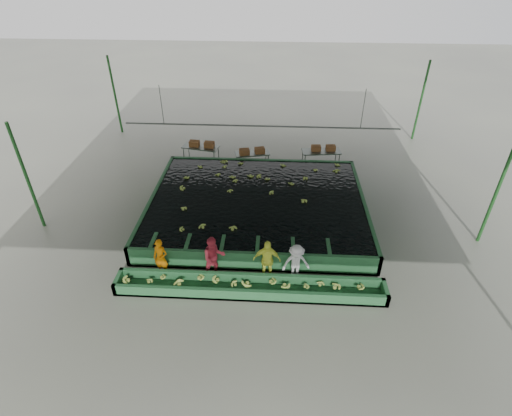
# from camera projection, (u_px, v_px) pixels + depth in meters

# --- Properties ---
(ground) EXTENTS (80.00, 80.00, 0.00)m
(ground) POSITION_uv_depth(u_px,v_px,m) (255.00, 233.00, 17.83)
(ground) COLOR slate
(ground) RESTS_ON ground
(shed_roof) EXTENTS (20.00, 22.00, 0.04)m
(shed_roof) POSITION_uv_depth(u_px,v_px,m) (255.00, 128.00, 15.03)
(shed_roof) COLOR gray
(shed_roof) RESTS_ON shed_posts
(shed_posts) EXTENTS (20.00, 22.00, 5.00)m
(shed_posts) POSITION_uv_depth(u_px,v_px,m) (255.00, 185.00, 16.43)
(shed_posts) COLOR #1D531F
(shed_posts) RESTS_ON ground
(flotation_tank) EXTENTS (10.00, 8.00, 0.90)m
(flotation_tank) POSITION_uv_depth(u_px,v_px,m) (257.00, 206.00, 18.82)
(flotation_tank) COLOR #23592F
(flotation_tank) RESTS_ON ground
(tank_water) EXTENTS (9.70, 7.70, 0.00)m
(tank_water) POSITION_uv_depth(u_px,v_px,m) (257.00, 199.00, 18.59)
(tank_water) COLOR black
(tank_water) RESTS_ON flotation_tank
(sorting_trough) EXTENTS (10.00, 1.00, 0.50)m
(sorting_trough) POSITION_uv_depth(u_px,v_px,m) (250.00, 287.00, 14.71)
(sorting_trough) COLOR #23592F
(sorting_trough) RESTS_ON ground
(cableway_rail) EXTENTS (0.08, 0.08, 14.00)m
(cableway_rail) POSITION_uv_depth(u_px,v_px,m) (261.00, 126.00, 20.28)
(cableway_rail) COLOR #59605B
(cableway_rail) RESTS_ON shed_roof
(rail_hanger_left) EXTENTS (0.04, 0.04, 2.00)m
(rail_hanger_left) POSITION_uv_depth(u_px,v_px,m) (161.00, 105.00, 19.96)
(rail_hanger_left) COLOR #59605B
(rail_hanger_left) RESTS_ON shed_roof
(rail_hanger_right) EXTENTS (0.04, 0.04, 2.00)m
(rail_hanger_right) POSITION_uv_depth(u_px,v_px,m) (363.00, 109.00, 19.49)
(rail_hanger_right) COLOR #59605B
(rail_hanger_right) RESTS_ON shed_roof
(worker_a) EXTENTS (0.66, 0.50, 1.61)m
(worker_a) POSITION_uv_depth(u_px,v_px,m) (161.00, 258.00, 15.23)
(worker_a) COLOR orange
(worker_a) RESTS_ON ground
(worker_b) EXTENTS (1.08, 0.97, 1.81)m
(worker_b) POSITION_uv_depth(u_px,v_px,m) (214.00, 258.00, 15.07)
(worker_b) COLOR #C32E40
(worker_b) RESTS_ON ground
(worker_c) EXTENTS (1.04, 0.44, 1.77)m
(worker_c) POSITION_uv_depth(u_px,v_px,m) (267.00, 260.00, 14.99)
(worker_c) COLOR #F0FB49
(worker_c) RESTS_ON ground
(worker_d) EXTENTS (1.12, 0.75, 1.60)m
(worker_d) POSITION_uv_depth(u_px,v_px,m) (296.00, 263.00, 14.98)
(worker_d) COLOR silver
(worker_d) RESTS_ON ground
(packing_table_left) EXTENTS (2.21, 1.23, 0.95)m
(packing_table_left) POSITION_uv_depth(u_px,v_px,m) (201.00, 154.00, 23.31)
(packing_table_left) COLOR #59605B
(packing_table_left) RESTS_ON ground
(packing_table_mid) EXTENTS (2.05, 1.20, 0.87)m
(packing_table_mid) POSITION_uv_depth(u_px,v_px,m) (252.00, 160.00, 22.76)
(packing_table_mid) COLOR #59605B
(packing_table_mid) RESTS_ON ground
(packing_table_right) EXTENTS (2.24, 1.12, 0.98)m
(packing_table_right) POSITION_uv_depth(u_px,v_px,m) (321.00, 159.00, 22.77)
(packing_table_right) COLOR #59605B
(packing_table_right) RESTS_ON ground
(box_stack_left) EXTENTS (1.48, 0.55, 0.31)m
(box_stack_left) POSITION_uv_depth(u_px,v_px,m) (202.00, 146.00, 23.04)
(box_stack_left) COLOR brown
(box_stack_left) RESTS_ON packing_table_left
(box_stack_mid) EXTENTS (1.47, 0.74, 0.31)m
(box_stack_mid) POSITION_uv_depth(u_px,v_px,m) (252.00, 154.00, 22.44)
(box_stack_mid) COLOR brown
(box_stack_mid) RESTS_ON packing_table_mid
(box_stack_right) EXTENTS (1.37, 0.48, 0.29)m
(box_stack_right) POSITION_uv_depth(u_px,v_px,m) (323.00, 150.00, 22.54)
(box_stack_right) COLOR brown
(box_stack_right) RESTS_ON packing_table_right
(floating_bananas) EXTENTS (9.27, 6.32, 0.13)m
(floating_bananas) POSITION_uv_depth(u_px,v_px,m) (258.00, 190.00, 19.25)
(floating_bananas) COLOR #9DB746
(floating_bananas) RESTS_ON tank_water
(trough_bananas) EXTENTS (8.50, 0.57, 0.11)m
(trough_bananas) POSITION_uv_depth(u_px,v_px,m) (250.00, 284.00, 14.63)
(trough_bananas) COLOR #9DB746
(trough_bananas) RESTS_ON sorting_trough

